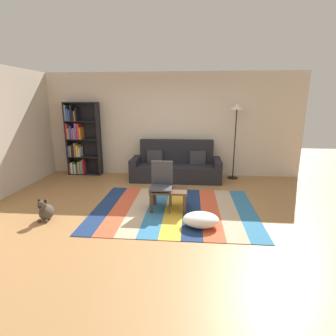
{
  "coord_description": "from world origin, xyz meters",
  "views": [
    {
      "loc": [
        0.52,
        -4.57,
        1.99
      ],
      "look_at": [
        0.07,
        0.64,
        0.65
      ],
      "focal_mm": 28.32,
      "sensor_mm": 36.0,
      "label": 1
    }
  ],
  "objects_px": {
    "pouf": "(201,220)",
    "tv_remote": "(163,187)",
    "couch": "(176,167)",
    "dog": "(46,211)",
    "standing_lamp": "(236,117)",
    "bookshelf": "(80,141)",
    "coffee_table": "(169,193)",
    "folding_chair": "(162,181)"
  },
  "relations": [
    {
      "from": "folding_chair",
      "to": "tv_remote",
      "type": "bearing_deg",
      "value": 70.35
    },
    {
      "from": "pouf",
      "to": "dog",
      "type": "height_order",
      "value": "dog"
    },
    {
      "from": "pouf",
      "to": "couch",
      "type": "bearing_deg",
      "value": 101.89
    },
    {
      "from": "coffee_table",
      "to": "tv_remote",
      "type": "xyz_separation_m",
      "value": [
        -0.12,
        0.05,
        0.08
      ]
    },
    {
      "from": "bookshelf",
      "to": "dog",
      "type": "xyz_separation_m",
      "value": [
        0.56,
        -2.89,
        -0.77
      ]
    },
    {
      "from": "couch",
      "to": "standing_lamp",
      "type": "distance_m",
      "value": 1.96
    },
    {
      "from": "couch",
      "to": "tv_remote",
      "type": "xyz_separation_m",
      "value": [
        -0.14,
        -1.91,
        0.07
      ]
    },
    {
      "from": "standing_lamp",
      "to": "folding_chair",
      "type": "distance_m",
      "value": 2.91
    },
    {
      "from": "couch",
      "to": "tv_remote",
      "type": "bearing_deg",
      "value": -94.06
    },
    {
      "from": "couch",
      "to": "dog",
      "type": "bearing_deg",
      "value": -128.5
    },
    {
      "from": "bookshelf",
      "to": "pouf",
      "type": "height_order",
      "value": "bookshelf"
    },
    {
      "from": "coffee_table",
      "to": "dog",
      "type": "bearing_deg",
      "value": -162.55
    },
    {
      "from": "pouf",
      "to": "tv_remote",
      "type": "bearing_deg",
      "value": 133.46
    },
    {
      "from": "coffee_table",
      "to": "folding_chair",
      "type": "relative_size",
      "value": 0.75
    },
    {
      "from": "dog",
      "to": "standing_lamp",
      "type": "height_order",
      "value": "standing_lamp"
    },
    {
      "from": "couch",
      "to": "folding_chair",
      "type": "xyz_separation_m",
      "value": [
        -0.16,
        -1.94,
        0.2
      ]
    },
    {
      "from": "couch",
      "to": "pouf",
      "type": "distance_m",
      "value": 2.71
    },
    {
      "from": "dog",
      "to": "tv_remote",
      "type": "xyz_separation_m",
      "value": [
        1.94,
        0.69,
        0.25
      ]
    },
    {
      "from": "tv_remote",
      "to": "dog",
      "type": "bearing_deg",
      "value": -138.14
    },
    {
      "from": "standing_lamp",
      "to": "tv_remote",
      "type": "height_order",
      "value": "standing_lamp"
    },
    {
      "from": "bookshelf",
      "to": "couch",
      "type": "bearing_deg",
      "value": -6.16
    },
    {
      "from": "couch",
      "to": "dog",
      "type": "xyz_separation_m",
      "value": [
        -2.07,
        -2.61,
        -0.18
      ]
    },
    {
      "from": "bookshelf",
      "to": "coffee_table",
      "type": "height_order",
      "value": "bookshelf"
    },
    {
      "from": "coffee_table",
      "to": "tv_remote",
      "type": "distance_m",
      "value": 0.15
    },
    {
      "from": "pouf",
      "to": "folding_chair",
      "type": "height_order",
      "value": "folding_chair"
    },
    {
      "from": "bookshelf",
      "to": "dog",
      "type": "height_order",
      "value": "bookshelf"
    },
    {
      "from": "dog",
      "to": "tv_remote",
      "type": "height_order",
      "value": "tv_remote"
    },
    {
      "from": "coffee_table",
      "to": "dog",
      "type": "distance_m",
      "value": 2.16
    },
    {
      "from": "coffee_table",
      "to": "pouf",
      "type": "relative_size",
      "value": 1.16
    },
    {
      "from": "coffee_table",
      "to": "folding_chair",
      "type": "distance_m",
      "value": 0.25
    },
    {
      "from": "pouf",
      "to": "standing_lamp",
      "type": "relative_size",
      "value": 0.3
    },
    {
      "from": "couch",
      "to": "standing_lamp",
      "type": "bearing_deg",
      "value": 8.41
    },
    {
      "from": "pouf",
      "to": "bookshelf",
      "type": "bearing_deg",
      "value": 137.43
    },
    {
      "from": "dog",
      "to": "pouf",
      "type": "bearing_deg",
      "value": -0.81
    },
    {
      "from": "standing_lamp",
      "to": "folding_chair",
      "type": "relative_size",
      "value": 2.12
    },
    {
      "from": "coffee_table",
      "to": "pouf",
      "type": "xyz_separation_m",
      "value": [
        0.58,
        -0.68,
        -0.2
      ]
    },
    {
      "from": "bookshelf",
      "to": "coffee_table",
      "type": "bearing_deg",
      "value": -40.69
    },
    {
      "from": "couch",
      "to": "pouf",
      "type": "relative_size",
      "value": 3.89
    },
    {
      "from": "bookshelf",
      "to": "standing_lamp",
      "type": "height_order",
      "value": "bookshelf"
    },
    {
      "from": "dog",
      "to": "tv_remote",
      "type": "bearing_deg",
      "value": 19.69
    },
    {
      "from": "tv_remote",
      "to": "pouf",
      "type": "bearing_deg",
      "value": -24.37
    },
    {
      "from": "pouf",
      "to": "dog",
      "type": "xyz_separation_m",
      "value": [
        -2.63,
        0.04,
        0.03
      ]
    }
  ]
}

